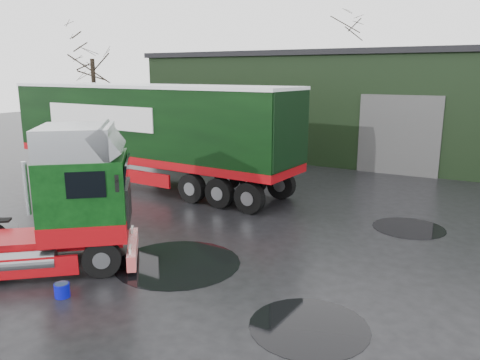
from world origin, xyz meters
name	(u,v)px	position (x,y,z in m)	size (l,w,h in m)	color
ground	(217,259)	(0.00, 0.00, 0.00)	(100.00, 100.00, 0.00)	black
warehouse	(421,105)	(2.00, 20.00, 3.16)	(32.40, 12.40, 6.30)	black
hero_tractor	(17,199)	(-4.20, -3.00, 1.90)	(2.59, 6.11, 3.80)	black
trailer_left	(146,135)	(-7.50, 5.93, 2.30)	(3.03, 14.84, 4.61)	silver
wash_bucket	(62,290)	(-1.92, -3.66, 0.16)	(0.35, 0.35, 0.33)	#070AA5
tree_left	(94,86)	(-17.00, 12.00, 4.25)	(4.40, 4.40, 8.50)	black
tree_back_a	(343,76)	(-6.00, 30.00, 4.75)	(4.40, 4.40, 9.50)	black
puddle_0	(178,263)	(-0.78, -0.77, 0.00)	(3.42, 3.42, 0.01)	black
puddle_1	(409,228)	(4.16, 5.44, 0.00)	(2.36, 2.36, 0.01)	black
puddle_3	(309,327)	(3.55, -2.09, 0.00)	(2.48, 2.48, 0.01)	black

